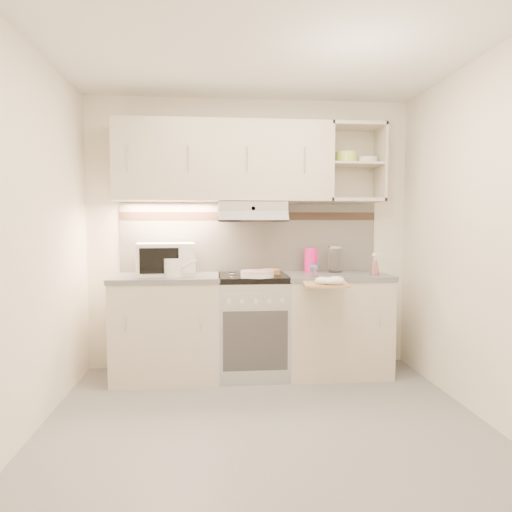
{
  "coord_description": "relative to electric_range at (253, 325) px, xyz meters",
  "views": [
    {
      "loc": [
        -0.33,
        -2.89,
        1.35
      ],
      "look_at": [
        0.02,
        0.95,
        1.08
      ],
      "focal_mm": 32.0,
      "sensor_mm": 36.0,
      "label": 1
    }
  ],
  "objects": [
    {
      "name": "base_cabinet_left",
      "position": [
        -0.75,
        0.0,
        -0.02
      ],
      "size": [
        0.9,
        0.6,
        0.86
      ],
      "primitive_type": "cube",
      "color": "beige",
      "rests_on": "ground"
    },
    {
      "name": "glass_jar",
      "position": [
        0.79,
        0.15,
        0.57
      ],
      "size": [
        0.13,
        0.13,
        0.24
      ],
      "rotation": [
        0.0,
        0.0,
        0.17
      ],
      "color": "silver",
      "rests_on": "worktop_right"
    },
    {
      "name": "spice_jar",
      "position": [
        0.5,
        -0.21,
        0.5
      ],
      "size": [
        0.07,
        0.07,
        0.1
      ],
      "rotation": [
        0.0,
        0.0,
        -0.06
      ],
      "color": "silver",
      "rests_on": "worktop_right"
    },
    {
      "name": "dish_towel",
      "position": [
        0.56,
        -0.51,
        0.46
      ],
      "size": [
        0.25,
        0.21,
        0.06
      ],
      "primitive_type": null,
      "rotation": [
        0.0,
        0.0,
        0.06
      ],
      "color": "silver",
      "rests_on": "cutting_board"
    },
    {
      "name": "bread_loaf",
      "position": [
        0.16,
        0.02,
        0.47
      ],
      "size": [
        0.18,
        0.18,
        0.04
      ],
      "primitive_type": "cylinder",
      "color": "olive",
      "rests_on": "electric_range"
    },
    {
      "name": "ground",
      "position": [
        0.0,
        -1.1,
        -0.45
      ],
      "size": [
        3.0,
        3.0,
        0.0
      ],
      "primitive_type": "plane",
      "color": "gray",
      "rests_on": "ground"
    },
    {
      "name": "room_shell",
      "position": [
        0.0,
        -0.73,
        1.18
      ],
      "size": [
        3.04,
        2.84,
        2.52
      ],
      "color": "white",
      "rests_on": "ground"
    },
    {
      "name": "spray_bottle",
      "position": [
        1.07,
        -0.13,
        0.53
      ],
      "size": [
        0.08,
        0.08,
        0.21
      ],
      "rotation": [
        0.0,
        0.0,
        0.37
      ],
      "color": "pink",
      "rests_on": "worktop_right"
    },
    {
      "name": "plate_stack",
      "position": [
        0.03,
        -0.18,
        0.48
      ],
      "size": [
        0.28,
        0.28,
        0.06
      ],
      "rotation": [
        0.0,
        0.0,
        -0.36
      ],
      "color": "white",
      "rests_on": "electric_range"
    },
    {
      "name": "worktop_left",
      "position": [
        -0.75,
        0.0,
        0.43
      ],
      "size": [
        0.92,
        0.62,
        0.04
      ],
      "primitive_type": "cube",
      "color": "slate",
      "rests_on": "base_cabinet_left"
    },
    {
      "name": "pink_pitcher",
      "position": [
        0.55,
        0.14,
        0.56
      ],
      "size": [
        0.12,
        0.11,
        0.23
      ],
      "rotation": [
        0.0,
        0.0,
        0.05
      ],
      "color": "#FF1985",
      "rests_on": "worktop_right"
    },
    {
      "name": "watering_can",
      "position": [
        -0.67,
        -0.12,
        0.54
      ],
      "size": [
        0.29,
        0.15,
        0.24
      ],
      "rotation": [
        0.0,
        0.0,
        0.03
      ],
      "color": "white",
      "rests_on": "worktop_left"
    },
    {
      "name": "cutting_board",
      "position": [
        0.55,
        -0.47,
        0.42
      ],
      "size": [
        0.38,
        0.35,
        0.02
      ],
      "primitive_type": "cube",
      "rotation": [
        0.0,
        0.0,
        -0.13
      ],
      "color": "tan",
      "rests_on": "base_cabinet_right"
    },
    {
      "name": "worktop_right",
      "position": [
        0.75,
        0.0,
        0.43
      ],
      "size": [
        0.92,
        0.62,
        0.04
      ],
      "primitive_type": "cube",
      "color": "slate",
      "rests_on": "base_cabinet_right"
    },
    {
      "name": "base_cabinet_right",
      "position": [
        0.75,
        0.0,
        -0.02
      ],
      "size": [
        0.9,
        0.6,
        0.86
      ],
      "primitive_type": "cube",
      "color": "beige",
      "rests_on": "ground"
    },
    {
      "name": "microwave",
      "position": [
        -0.76,
        0.04,
        0.59
      ],
      "size": [
        0.53,
        0.41,
        0.28
      ],
      "rotation": [
        0.0,
        0.0,
        0.09
      ],
      "color": "white",
      "rests_on": "worktop_left"
    },
    {
      "name": "electric_range",
      "position": [
        0.0,
        0.0,
        0.0
      ],
      "size": [
        0.6,
        0.6,
        0.9
      ],
      "color": "#B7B7BC",
      "rests_on": "ground"
    }
  ]
}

